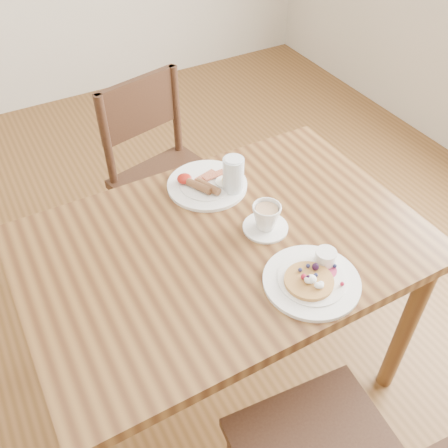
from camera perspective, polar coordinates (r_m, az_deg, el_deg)
name	(u,v)px	position (r m, az deg, el deg)	size (l,w,h in m)	color
ground	(224,372)	(2.10, 0.00, -16.59)	(5.00, 5.00, 0.00)	brown
dining_table	(224,263)	(1.57, 0.00, -4.51)	(1.20, 0.80, 0.75)	brown
chair_far	(164,173)	(2.19, -6.84, 5.86)	(0.51, 0.51, 0.88)	#392315
pancake_plate	(313,278)	(1.40, 10.11, -6.13)	(0.27, 0.27, 0.06)	white
breakfast_plate	(206,184)	(1.68, -2.05, 4.57)	(0.27, 0.27, 0.04)	white
teacup_saucer	(266,218)	(1.51, 4.83, 0.63)	(0.14, 0.14, 0.09)	white
water_glass	(233,176)	(1.63, 1.07, 5.53)	(0.07, 0.07, 0.13)	silver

